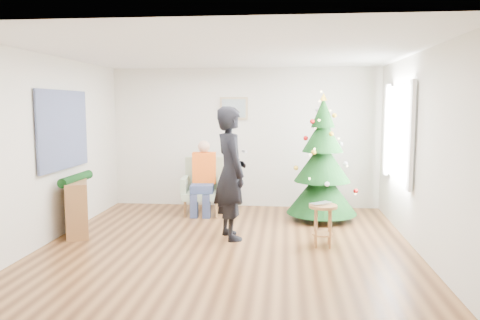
# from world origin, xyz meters

# --- Properties ---
(floor) EXTENTS (5.00, 5.00, 0.00)m
(floor) POSITION_xyz_m (0.00, 0.00, 0.00)
(floor) COLOR brown
(floor) RESTS_ON ground
(ceiling) EXTENTS (5.00, 5.00, 0.00)m
(ceiling) POSITION_xyz_m (0.00, 0.00, 2.60)
(ceiling) COLOR white
(ceiling) RESTS_ON wall_back
(wall_back) EXTENTS (5.00, 0.00, 5.00)m
(wall_back) POSITION_xyz_m (0.00, 2.50, 1.30)
(wall_back) COLOR silver
(wall_back) RESTS_ON floor
(wall_front) EXTENTS (5.00, 0.00, 5.00)m
(wall_front) POSITION_xyz_m (0.00, -2.50, 1.30)
(wall_front) COLOR silver
(wall_front) RESTS_ON floor
(wall_left) EXTENTS (0.00, 5.00, 5.00)m
(wall_left) POSITION_xyz_m (-2.50, 0.00, 1.30)
(wall_left) COLOR silver
(wall_left) RESTS_ON floor
(wall_right) EXTENTS (0.00, 5.00, 5.00)m
(wall_right) POSITION_xyz_m (2.50, 0.00, 1.30)
(wall_right) COLOR silver
(wall_right) RESTS_ON floor
(window_panel) EXTENTS (0.04, 1.30, 1.40)m
(window_panel) POSITION_xyz_m (2.47, 1.00, 1.50)
(window_panel) COLOR white
(window_panel) RESTS_ON wall_right
(curtains) EXTENTS (0.05, 1.75, 1.50)m
(curtains) POSITION_xyz_m (2.44, 1.00, 1.50)
(curtains) COLOR white
(curtains) RESTS_ON wall_right
(christmas_tree) EXTENTS (1.17, 1.17, 2.11)m
(christmas_tree) POSITION_xyz_m (1.38, 1.55, 0.95)
(christmas_tree) COLOR #3F2816
(christmas_tree) RESTS_ON floor
(stool) EXTENTS (0.38, 0.38, 0.57)m
(stool) POSITION_xyz_m (1.28, 0.02, 0.29)
(stool) COLOR brown
(stool) RESTS_ON floor
(laptop) EXTENTS (0.37, 0.36, 0.02)m
(laptop) POSITION_xyz_m (1.28, 0.02, 0.58)
(laptop) COLOR silver
(laptop) RESTS_ON stool
(armchair) EXTENTS (0.78, 0.72, 0.99)m
(armchair) POSITION_xyz_m (-0.67, 1.79, 0.36)
(armchair) COLOR #97AD8C
(armchair) RESTS_ON floor
(seated_person) EXTENTS (0.42, 0.60, 1.29)m
(seated_person) POSITION_xyz_m (-0.66, 1.74, 0.66)
(seated_person) COLOR navy
(seated_person) RESTS_ON armchair
(standing_man) EXTENTS (0.70, 0.82, 1.89)m
(standing_man) POSITION_xyz_m (-0.01, 0.30, 0.95)
(standing_man) COLOR black
(standing_man) RESTS_ON floor
(game_controller) EXTENTS (0.09, 0.13, 0.04)m
(game_controller) POSITION_xyz_m (0.20, 0.27, 1.26)
(game_controller) COLOR white
(game_controller) RESTS_ON standing_man
(console) EXTENTS (0.68, 1.04, 0.80)m
(console) POSITION_xyz_m (-2.33, 0.36, 0.40)
(console) COLOR brown
(console) RESTS_ON floor
(garland) EXTENTS (0.14, 0.90, 0.14)m
(garland) POSITION_xyz_m (-2.33, 0.36, 0.82)
(garland) COLOR black
(garland) RESTS_ON console
(tapestry) EXTENTS (0.03, 1.50, 1.15)m
(tapestry) POSITION_xyz_m (-2.46, 0.30, 1.55)
(tapestry) COLOR black
(tapestry) RESTS_ON wall_left
(framed_picture) EXTENTS (0.52, 0.05, 0.42)m
(framed_picture) POSITION_xyz_m (-0.20, 2.46, 1.85)
(framed_picture) COLOR tan
(framed_picture) RESTS_ON wall_back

